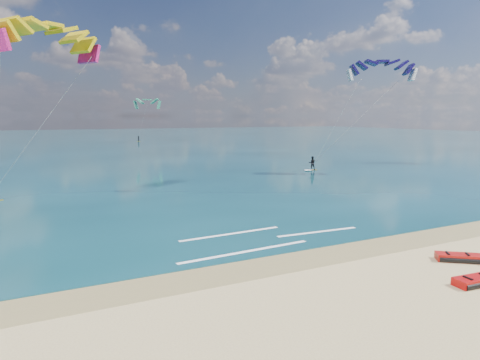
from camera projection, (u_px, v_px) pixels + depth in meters
name	position (u px, v px, depth m)	size (l,w,h in m)	color
ground	(122.00, 169.00, 51.68)	(320.00, 320.00, 0.00)	tan
wet_sand_strip	(289.00, 261.00, 18.95)	(320.00, 2.40, 0.01)	olive
sea	(71.00, 141.00, 108.29)	(320.00, 200.00, 0.04)	#0A2F37
packed_kite_mid	(464.00, 261.00, 18.99)	(2.54, 1.03, 0.37)	#B3110C
kitesurfer_main	(20.00, 105.00, 30.10)	(10.50, 7.41, 13.83)	yellow
kitesurfer_far	(347.00, 110.00, 48.41)	(11.33, 8.26, 13.72)	gold
shoreline_foam	(262.00, 239.00, 22.18)	(11.12, 3.64, 0.01)	white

